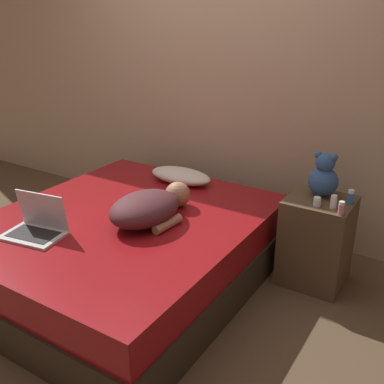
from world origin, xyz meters
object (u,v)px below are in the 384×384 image
(bottle_blue, at_px, (351,197))
(bottle_white, at_px, (334,202))
(person_lying, at_px, (150,207))
(bottle_pink, at_px, (341,208))
(pillow, at_px, (181,176))
(bottle_clear, at_px, (317,202))
(teddy_bear, at_px, (324,177))
(laptop, at_px, (37,226))

(bottle_blue, bearing_deg, bottle_white, -118.69)
(person_lying, relative_size, bottle_pink, 8.08)
(pillow, distance_m, bottle_white, 1.27)
(person_lying, xyz_separation_m, bottle_clear, (0.94, 0.51, 0.07))
(teddy_bear, height_order, bottle_blue, teddy_bear)
(bottle_clear, xyz_separation_m, bottle_pink, (0.16, -0.05, 0.01))
(bottle_blue, xyz_separation_m, bottle_pink, (-0.00, -0.20, -0.00))
(person_lying, relative_size, bottle_blue, 7.49)
(bottle_pink, bearing_deg, person_lying, -157.12)
(person_lying, height_order, laptop, laptop)
(bottle_blue, xyz_separation_m, bottle_clear, (-0.17, -0.15, -0.02))
(laptop, xyz_separation_m, teddy_bear, (1.38, 1.22, 0.21))
(laptop, height_order, teddy_bear, teddy_bear)
(teddy_bear, relative_size, bottle_pink, 3.48)
(pillow, height_order, teddy_bear, teddy_bear)
(bottle_white, bearing_deg, laptop, -144.95)
(bottle_clear, distance_m, bottle_pink, 0.17)
(pillow, distance_m, laptop, 1.24)
(bottle_white, relative_size, bottle_clear, 1.42)
(teddy_bear, relative_size, bottle_blue, 3.22)
(bottle_clear, bearing_deg, teddy_bear, 98.20)
(laptop, distance_m, teddy_bear, 1.86)
(pillow, xyz_separation_m, person_lying, (0.22, -0.70, 0.04))
(laptop, relative_size, bottle_pink, 4.58)
(pillow, xyz_separation_m, bottle_clear, (1.16, -0.18, 0.11))
(bottle_white, bearing_deg, bottle_blue, 61.31)
(pillow, height_order, person_lying, person_lying)
(bottle_blue, distance_m, bottle_clear, 0.23)
(pillow, xyz_separation_m, bottle_white, (1.25, -0.16, 0.12))
(bottle_clear, bearing_deg, pillow, 170.95)
(bottle_white, relative_size, bottle_pink, 1.00)
(pillow, xyz_separation_m, bottle_blue, (1.32, -0.03, 0.12))
(person_lying, bearing_deg, bottle_pink, 28.16)
(laptop, height_order, bottle_clear, laptop)
(pillow, bearing_deg, bottle_blue, -1.34)
(pillow, relative_size, bottle_pink, 6.13)
(laptop, distance_m, bottle_clear, 1.75)
(person_lying, relative_size, bottle_clear, 11.42)
(bottle_pink, bearing_deg, bottle_white, 133.25)
(laptop, xyz_separation_m, bottle_clear, (1.41, 1.03, 0.11))
(bottle_blue, height_order, bottle_clear, bottle_blue)
(laptop, distance_m, bottle_white, 1.84)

